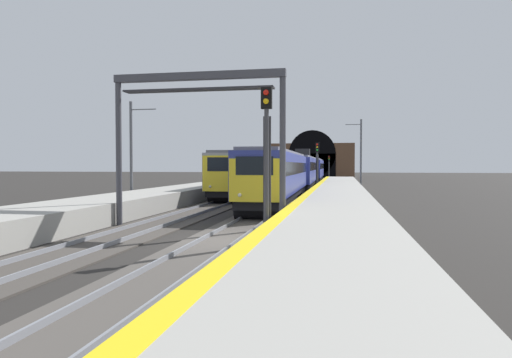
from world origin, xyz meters
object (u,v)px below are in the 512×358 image
railway_signal_far (329,165)px  overhead_signal_gantry (198,112)px  train_main_approaching (303,171)px  train_adjacent_platform (264,170)px  railway_signal_near (267,155)px  railway_signal_mid (317,162)px  catenary_mast_near (361,154)px  catenary_mast_far (132,152)px

railway_signal_far → overhead_signal_gantry: bearing=-3.1°
train_main_approaching → train_adjacent_platform: (-1.50, 4.29, 0.06)m
railway_signal_near → overhead_signal_gantry: (4.46, 3.98, 2.11)m
railway_signal_near → railway_signal_mid: size_ratio=1.06×
train_main_approaching → railway_signal_far: (41.70, -1.84, 0.68)m
railway_signal_near → overhead_signal_gantry: size_ratio=0.68×
train_main_approaching → railway_signal_mid: size_ratio=11.31×
railway_signal_near → railway_signal_far: size_ratio=1.18×
train_main_approaching → catenary_mast_near: bearing=106.7°
railway_signal_mid → railway_signal_far: 44.97m
train_main_approaching → catenary_mast_far: bearing=-28.3°
train_adjacent_platform → catenary_mast_far: (-19.46, 6.59, 1.62)m
catenary_mast_near → overhead_signal_gantry: bearing=165.6°
train_adjacent_platform → catenary_mast_far: size_ratio=5.03×
overhead_signal_gantry → catenary_mast_far: catenary_mast_far is taller
railway_signal_near → catenary_mast_far: bearing=-140.7°
train_adjacent_platform → catenary_mast_far: 20.61m
railway_signal_near → railway_signal_mid: (33.23, 0.00, -0.07)m
train_main_approaching → railway_signal_far: 41.74m
train_main_approaching → overhead_signal_gantry: overhead_signal_gantry is taller
train_main_approaching → railway_signal_far: bearing=176.6°
train_adjacent_platform → railway_signal_near: size_ratio=6.78×
train_main_approaching → overhead_signal_gantry: (-32.05, 2.14, 3.16)m
catenary_mast_near → catenary_mast_far: size_ratio=1.08×
railway_signal_far → catenary_mast_near: size_ratio=0.58×
train_adjacent_platform → catenary_mast_near: size_ratio=4.64×
catenary_mast_near → catenary_mast_far: (-23.05, 17.47, -0.31)m
catenary_mast_far → overhead_signal_gantry: bearing=-141.8°
overhead_signal_gantry → catenary_mast_near: bearing=-14.4°
train_adjacent_platform → railway_signal_far: size_ratio=8.01×
train_adjacent_platform → railway_signal_near: bearing=8.9°
railway_signal_mid → railway_signal_near: bearing=0.0°
train_main_approaching → railway_signal_near: bearing=2.0°
railway_signal_far → catenary_mast_far: size_ratio=0.63×
overhead_signal_gantry → catenary_mast_far: (11.08, 8.73, -1.48)m
overhead_signal_gantry → railway_signal_near: bearing=-138.2°
railway_signal_mid → overhead_signal_gantry: size_ratio=0.64×
catenary_mast_far → train_main_approaching: bearing=-27.4°
railway_signal_near → railway_signal_mid: bearing=-180.0°
railway_signal_mid → catenary_mast_near: (5.37, -4.76, 1.01)m
train_adjacent_platform → overhead_signal_gantry: size_ratio=4.65×
overhead_signal_gantry → train_main_approaching: bearing=-3.8°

